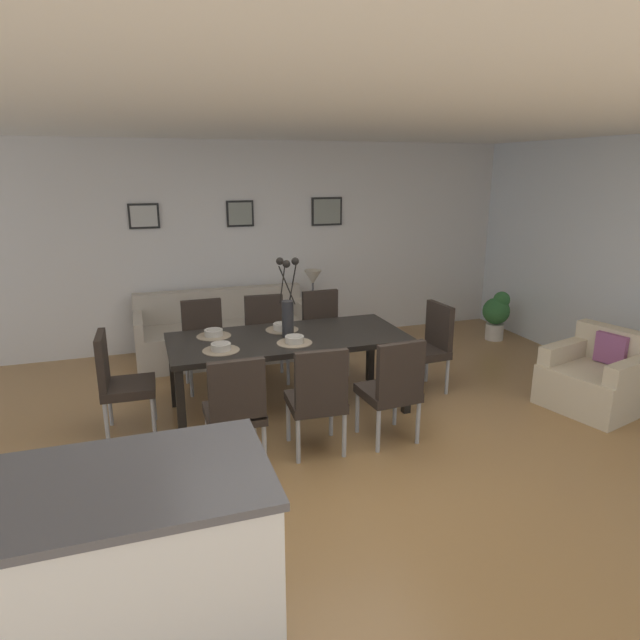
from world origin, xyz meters
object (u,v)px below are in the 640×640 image
(framed_picture_left, at_px, (144,216))
(potted_plant, at_px, (497,313))
(bowl_far_right, at_px, (282,326))
(dining_chair_far_right, at_px, (266,334))
(centerpiece_vase, at_px, (288,307))
(dining_chair_far_left, at_px, (318,395))
(framed_picture_right, at_px, (327,211))
(framed_picture_center, at_px, (240,214))
(dining_chair_mid_left, at_px, (393,386))
(bowl_near_left, at_px, (221,346))
(dining_chair_head_west, at_px, (118,379))
(dining_chair_near_left, at_px, (235,407))
(armchair, at_px, (597,379))
(bowl_near_right, at_px, (214,332))
(dining_chair_near_right, at_px, (204,340))
(sofa, at_px, (224,335))
(dining_chair_mid_right, at_px, (324,328))
(bowl_far_left, at_px, (294,339))
(side_table, at_px, (313,329))
(dining_table, at_px, (288,343))
(dining_chair_head_east, at_px, (429,343))
(table_lamp, at_px, (313,281))

(framed_picture_left, distance_m, potted_plant, 4.72)
(bowl_far_right, distance_m, framed_picture_left, 2.49)
(dining_chair_far_right, relative_size, centerpiece_vase, 1.25)
(dining_chair_far_left, height_order, framed_picture_right, framed_picture_right)
(dining_chair_far_right, height_order, framed_picture_center, framed_picture_center)
(dining_chair_mid_left, bearing_deg, bowl_near_left, 152.16)
(dining_chair_head_west, bearing_deg, dining_chair_near_left, -46.25)
(dining_chair_mid_left, bearing_deg, potted_plant, 39.77)
(armchair, relative_size, potted_plant, 1.46)
(dining_chair_mid_left, xyz_separation_m, bowl_near_right, (-1.31, 1.13, 0.27))
(dining_chair_near_right, distance_m, bowl_near_left, 1.13)
(sofa, relative_size, framed_picture_left, 5.85)
(sofa, xyz_separation_m, armchair, (3.20, -2.63, 0.01))
(dining_chair_far_left, xyz_separation_m, dining_chair_mid_right, (0.67, 1.80, 0.00))
(dining_chair_far_left, distance_m, dining_chair_mid_left, 0.65)
(dining_chair_far_right, relative_size, bowl_far_left, 5.41)
(dining_chair_far_left, relative_size, dining_chair_mid_left, 1.00)
(dining_chair_near_left, bearing_deg, bowl_near_right, 89.69)
(dining_chair_head_west, distance_m, side_table, 2.89)
(bowl_far_right, bearing_deg, centerpiece_vase, -89.76)
(dining_chair_mid_right, bearing_deg, dining_chair_far_left, -110.36)
(dining_chair_near_right, relative_size, dining_chair_far_left, 1.00)
(dining_chair_near_right, xyz_separation_m, dining_chair_mid_left, (1.33, -1.79, 0.00))
(dining_chair_mid_left, relative_size, centerpiece_vase, 1.25)
(centerpiece_vase, relative_size, framed_picture_right, 1.75)
(dining_chair_near_left, height_order, bowl_near_right, dining_chair_near_left)
(dining_table, bearing_deg, dining_chair_far_right, 90.86)
(dining_chair_head_east, height_order, bowl_far_left, dining_chair_head_east)
(dining_chair_mid_left, height_order, bowl_near_left, dining_chair_mid_left)
(armchair, bearing_deg, bowl_near_left, 169.18)
(framed_picture_right, relative_size, potted_plant, 0.63)
(sofa, bearing_deg, framed_picture_right, 17.78)
(bowl_far_left, xyz_separation_m, framed_picture_center, (0.00, 2.44, 0.93))
(dining_table, bearing_deg, bowl_near_left, -161.58)
(dining_chair_near_right, height_order, bowl_far_right, dining_chair_near_right)
(dining_chair_head_east, height_order, bowl_near_right, dining_chair_head_east)
(dining_chair_far_left, relative_size, table_lamp, 1.80)
(dining_table, distance_m, dining_chair_near_left, 1.13)
(bowl_far_left, xyz_separation_m, table_lamp, (0.79, 1.92, 0.11))
(potted_plant, bearing_deg, bowl_near_right, -165.08)
(bowl_near_right, distance_m, framed_picture_right, 2.86)
(table_lamp, height_order, potted_plant, table_lamp)
(dining_chair_head_west, height_order, bowl_far_right, dining_chair_head_west)
(dining_chair_head_west, distance_m, centerpiece_vase, 1.61)
(dining_chair_mid_left, xyz_separation_m, bowl_near_left, (-1.31, 0.69, 0.27))
(bowl_far_left, xyz_separation_m, bowl_far_right, (0.00, 0.44, 0.00))
(table_lamp, bearing_deg, side_table, -104.04)
(dining_chair_head_east, distance_m, centerpiece_vase, 1.60)
(dining_chair_near_left, height_order, bowl_near_left, dining_chair_near_left)
(centerpiece_vase, distance_m, framed_picture_center, 2.32)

